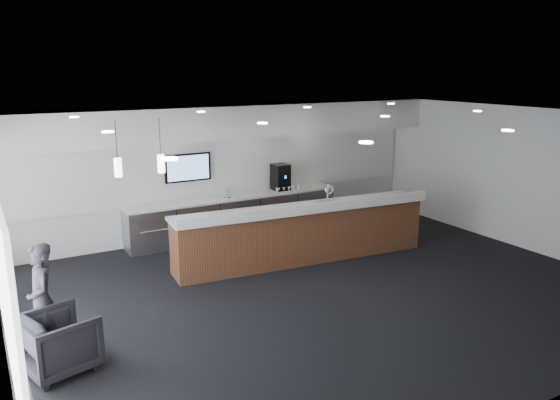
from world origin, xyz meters
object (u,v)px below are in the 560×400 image
service_counter (303,233)px  coffee_machine (280,177)px  lounge_guest (42,300)px  armchair (59,342)px

service_counter → coffee_machine: 2.40m
service_counter → lounge_guest: bearing=-158.9°
armchair → lounge_guest: size_ratio=0.55×
service_counter → armchair: service_counter is taller
service_counter → lounge_guest: (-4.99, -1.44, 0.20)m
armchair → lounge_guest: lounge_guest is taller
armchair → service_counter: bearing=-83.3°
service_counter → coffee_machine: (0.73, 2.18, 0.68)m
service_counter → coffee_machine: bearing=76.6°
service_counter → lounge_guest: lounge_guest is taller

